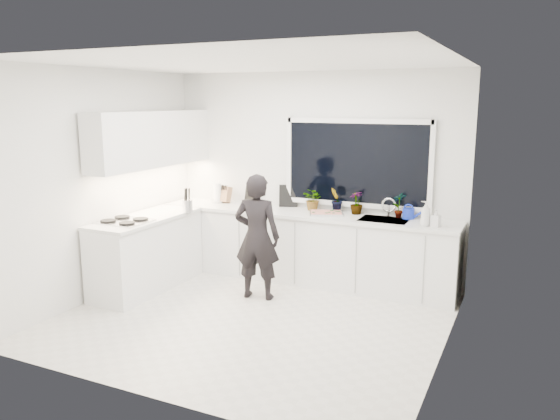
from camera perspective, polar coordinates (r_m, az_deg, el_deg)
The scene contains 25 objects.
floor at distance 6.04m, azimuth -2.98°, elevation -11.41°, with size 4.00×3.50×0.02m, color beige.
wall_back at distance 7.24m, azimuth 3.51°, elevation 3.57°, with size 4.00×0.02×2.70m, color white.
wall_left at distance 6.83m, azimuth -18.15°, elevation 2.57°, with size 0.02×3.50×2.70m, color white.
wall_right at distance 5.04m, azimuth 17.44°, elevation -0.35°, with size 0.02×3.50×2.70m, color white.
ceiling at distance 5.59m, azimuth -3.28°, elevation 15.27°, with size 4.00×3.50×0.02m, color white.
window at distance 6.98m, azimuth 8.01°, elevation 4.85°, with size 1.80×0.02×1.00m, color black.
base_cabinets_back at distance 7.14m, azimuth 2.49°, elevation -3.99°, with size 3.92×0.58×0.88m, color white.
base_cabinets_left at distance 7.06m, azimuth -13.73°, elevation -4.49°, with size 0.58×1.60×0.88m, color white.
countertop_back at distance 7.02m, azimuth 2.49°, elevation -0.39°, with size 3.94×0.62×0.04m, color silver.
countertop_left at distance 6.95m, azimuth -13.91°, elevation -0.84°, with size 0.62×1.60×0.04m, color silver.
upper_cabinets at distance 7.16m, azimuth -13.25°, elevation 7.24°, with size 0.34×2.10×0.70m, color white.
sink at distance 6.71m, azimuth 10.82°, elevation -1.39°, with size 0.58×0.42×0.14m, color silver.
faucet at distance 6.87m, azimuth 11.29°, elevation 0.25°, with size 0.03×0.03×0.22m, color silver.
stovetop at distance 6.69m, azimuth -15.93°, elevation -1.09°, with size 0.56×0.48×0.03m, color black.
person at distance 6.44m, azimuth -2.42°, elevation -2.82°, with size 0.55×0.36×1.50m, color black.
pizza_tray at distance 6.88m, azimuth 4.83°, elevation -0.36°, with size 0.42×0.31×0.03m, color #B5B5BA.
pizza at distance 6.88m, azimuth 4.84°, elevation -0.22°, with size 0.38×0.27×0.01m, color red.
watering_can at distance 6.78m, azimuth 13.26°, elevation -0.36°, with size 0.14×0.14×0.13m, color #1229AF.
paper_towel_roll at distance 7.70m, azimuth -6.54°, elevation 1.74°, with size 0.11×0.11×0.26m, color white.
knife_block at distance 7.68m, azimuth -5.68°, elevation 1.58°, with size 0.13×0.10×0.22m, color olive.
utensil_crock at distance 7.09m, azimuth -9.64°, elevation 0.40°, with size 0.13×0.13×0.16m, color silver.
picture_frame_large at distance 7.60m, azimuth -3.07°, elevation 1.74°, with size 0.22×0.02×0.28m, color black.
picture_frame_small at distance 7.34m, azimuth 0.89°, elevation 1.49°, with size 0.25×0.02×0.30m, color black.
herb_plants at distance 7.00m, azimuth 6.18°, elevation 0.94°, with size 1.38×0.30×0.32m.
soap_bottles at distance 6.42m, azimuth 15.31°, elevation -0.52°, with size 0.25×0.15×0.29m.
Camera 1 is at (2.65, -4.90, 2.33)m, focal length 35.00 mm.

